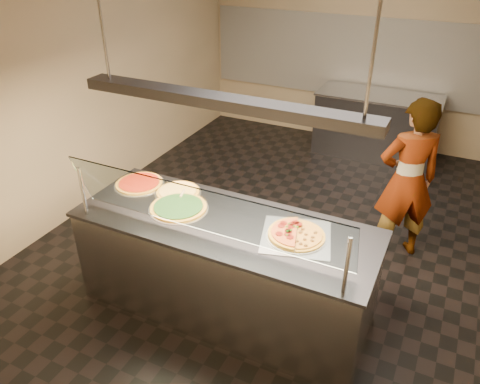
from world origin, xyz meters
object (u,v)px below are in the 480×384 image
at_px(serving_counter, 225,267).
at_px(sneeze_guard, 202,211).
at_px(pizza_cheese, 178,192).
at_px(heat_lamp_housing, 222,102).
at_px(pizza_tomato, 140,183).
at_px(prep_table, 376,125).
at_px(pizza_spatula, 185,196).
at_px(half_pizza_pepperoni, 284,230).
at_px(worker, 407,181).
at_px(perforated_tray, 296,236).
at_px(pizza_spinach, 179,207).
at_px(half_pizza_sausage, 309,238).

xyz_separation_m(serving_counter, sneeze_guard, (0.00, -0.34, 0.76)).
relative_size(pizza_cheese, heat_lamp_housing, 0.18).
relative_size(sneeze_guard, heat_lamp_housing, 0.99).
height_order(pizza_cheese, heat_lamp_housing, heat_lamp_housing).
distance_m(pizza_tomato, prep_table, 4.00).
height_order(pizza_tomato, pizza_spatula, pizza_spatula).
distance_m(sneeze_guard, pizza_tomato, 1.19).
relative_size(sneeze_guard, pizza_tomato, 4.98).
xyz_separation_m(half_pizza_pepperoni, pizza_tomato, (-1.50, 0.16, -0.02)).
bearing_deg(sneeze_guard, pizza_tomato, 150.95).
bearing_deg(worker, pizza_spatula, 8.40).
distance_m(serving_counter, worker, 2.01).
bearing_deg(heat_lamp_housing, sneeze_guard, -90.00).
bearing_deg(heat_lamp_housing, worker, 51.73).
bearing_deg(perforated_tray, prep_table, 91.83).
relative_size(serving_counter, pizza_tomato, 5.51).
height_order(pizza_spinach, prep_table, pizza_spinach).
bearing_deg(heat_lamp_housing, serving_counter, -97.13).
distance_m(half_pizza_pepperoni, pizza_spinach, 0.94).
xyz_separation_m(sneeze_guard, half_pizza_pepperoni, (0.49, 0.40, -0.26)).
relative_size(perforated_tray, pizza_cheese, 1.58).
bearing_deg(half_pizza_sausage, prep_table, 93.40).
bearing_deg(pizza_cheese, worker, 35.78).
bearing_deg(pizza_spatula, worker, 38.86).
bearing_deg(worker, pizza_tomato, 0.40).
distance_m(serving_counter, sneeze_guard, 0.83).
bearing_deg(pizza_spinach, half_pizza_pepperoni, 2.81).
bearing_deg(pizza_cheese, pizza_spinach, -56.37).
bearing_deg(pizza_cheese, heat_lamp_housing, -21.75).
distance_m(perforated_tray, worker, 1.62).
xyz_separation_m(half_pizza_sausage, pizza_spatula, (-1.19, 0.12, 0.00)).
height_order(prep_table, worker, worker).
height_order(half_pizza_pepperoni, prep_table, half_pizza_pepperoni).
bearing_deg(pizza_spatula, pizza_tomato, 175.64).
distance_m(half_pizza_pepperoni, pizza_tomato, 1.51).
bearing_deg(perforated_tray, pizza_tomato, 174.41).
bearing_deg(heat_lamp_housing, half_pizza_sausage, 4.43).
height_order(pizza_spinach, pizza_cheese, pizza_spinach).
bearing_deg(pizza_spatula, prep_table, 75.57).
relative_size(half_pizza_pepperoni, half_pizza_sausage, 1.00).
bearing_deg(half_pizza_sausage, pizza_spatula, 174.15).
relative_size(pizza_spinach, worker, 0.30).
xyz_separation_m(pizza_spatula, heat_lamp_housing, (0.48, -0.18, 0.99)).
bearing_deg(pizza_spatula, perforated_tray, -6.19).
bearing_deg(pizza_spinach, pizza_spatula, 101.94).
relative_size(perforated_tray, prep_table, 0.38).
xyz_separation_m(perforated_tray, pizza_spinach, (-1.05, -0.05, 0.01)).
height_order(serving_counter, heat_lamp_housing, heat_lamp_housing).
relative_size(half_pizza_pepperoni, worker, 0.28).
bearing_deg(pizza_spatula, heat_lamp_housing, -20.08).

